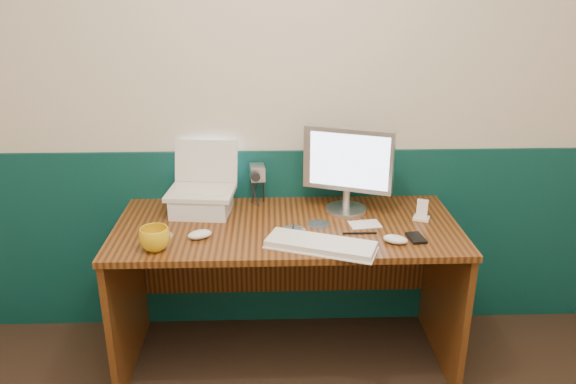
{
  "coord_description": "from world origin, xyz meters",
  "views": [
    {
      "loc": [
        -0.03,
        -1.01,
        1.83
      ],
      "look_at": [
        0.05,
        1.23,
        0.97
      ],
      "focal_mm": 35.0,
      "sensor_mm": 36.0,
      "label": 1
    }
  ],
  "objects_px": {
    "keyboard": "(321,245)",
    "mug": "(155,239)",
    "desk": "(287,294)",
    "monitor": "(348,170)",
    "camcorder": "(258,186)",
    "laptop": "(200,169)"
  },
  "relations": [
    {
      "from": "keyboard",
      "to": "camcorder",
      "type": "xyz_separation_m",
      "value": [
        -0.28,
        0.52,
        0.08
      ]
    },
    {
      "from": "laptop",
      "to": "mug",
      "type": "height_order",
      "value": "laptop"
    },
    {
      "from": "camcorder",
      "to": "mug",
      "type": "bearing_deg",
      "value": -136.18
    },
    {
      "from": "monitor",
      "to": "desk",
      "type": "bearing_deg",
      "value": -132.32
    },
    {
      "from": "camcorder",
      "to": "monitor",
      "type": "bearing_deg",
      "value": -21.21
    },
    {
      "from": "monitor",
      "to": "camcorder",
      "type": "height_order",
      "value": "monitor"
    },
    {
      "from": "laptop",
      "to": "camcorder",
      "type": "height_order",
      "value": "laptop"
    },
    {
      "from": "mug",
      "to": "camcorder",
      "type": "xyz_separation_m",
      "value": [
        0.42,
        0.51,
        0.05
      ]
    },
    {
      "from": "mug",
      "to": "desk",
      "type": "bearing_deg",
      "value": 23.0
    },
    {
      "from": "desk",
      "to": "keyboard",
      "type": "bearing_deg",
      "value": -61.41
    },
    {
      "from": "desk",
      "to": "keyboard",
      "type": "xyz_separation_m",
      "value": [
        0.14,
        -0.25,
        0.39
      ]
    },
    {
      "from": "desk",
      "to": "mug",
      "type": "bearing_deg",
      "value": -157.0
    },
    {
      "from": "laptop",
      "to": "desk",
      "type": "bearing_deg",
      "value": -14.66
    },
    {
      "from": "desk",
      "to": "mug",
      "type": "height_order",
      "value": "mug"
    },
    {
      "from": "keyboard",
      "to": "mug",
      "type": "distance_m",
      "value": 0.7
    },
    {
      "from": "laptop",
      "to": "camcorder",
      "type": "bearing_deg",
      "value": 28.44
    },
    {
      "from": "mug",
      "to": "camcorder",
      "type": "relative_size",
      "value": 0.66
    },
    {
      "from": "monitor",
      "to": "camcorder",
      "type": "bearing_deg",
      "value": -174.32
    },
    {
      "from": "desk",
      "to": "mug",
      "type": "xyz_separation_m",
      "value": [
        -0.56,
        -0.24,
        0.43
      ]
    },
    {
      "from": "laptop",
      "to": "mug",
      "type": "bearing_deg",
      "value": -105.06
    },
    {
      "from": "monitor",
      "to": "keyboard",
      "type": "bearing_deg",
      "value": -91.14
    },
    {
      "from": "monitor",
      "to": "laptop",
      "type": "bearing_deg",
      "value": -159.76
    }
  ]
}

